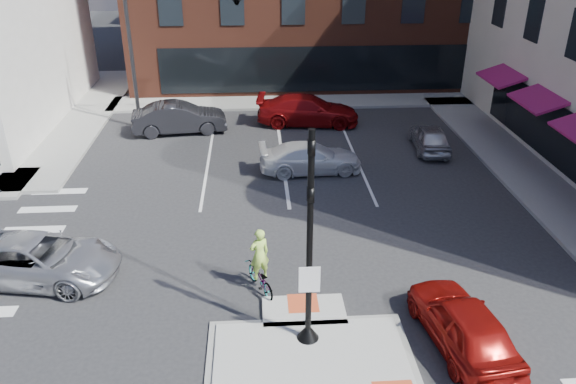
{
  "coord_description": "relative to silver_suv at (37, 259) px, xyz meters",
  "views": [
    {
      "loc": [
        -1.28,
        -11.41,
        10.4
      ],
      "look_at": [
        -0.22,
        5.52,
        2.0
      ],
      "focal_mm": 35.0,
      "sensor_mm": 36.0,
      "label": 1
    }
  ],
  "objects": [
    {
      "name": "ground",
      "position": [
        8.21,
        -3.89,
        -0.72
      ],
      "size": [
        120.0,
        120.0,
        0.0
      ],
      "primitive_type": "plane",
      "color": "#28282B",
      "rests_on": "ground"
    },
    {
      "name": "silver_suv",
      "position": [
        0.0,
        0.0,
        0.0
      ],
      "size": [
        5.5,
        3.23,
        1.44
      ],
      "primitive_type": "imported",
      "rotation": [
        0.0,
        0.0,
        1.4
      ],
      "color": "#B8B9C0",
      "rests_on": "ground"
    },
    {
      "name": "sidewalk_e",
      "position": [
        19.01,
        6.11,
        -0.64
      ],
      "size": [
        3.0,
        24.0,
        0.15
      ],
      "primitive_type": "cube",
      "color": "gray",
      "rests_on": "ground"
    },
    {
      "name": "bg_car_red",
      "position": [
        9.87,
        14.08,
        0.08
      ],
      "size": [
        5.74,
        2.82,
        1.61
      ],
      "primitive_type": "imported",
      "rotation": [
        0.0,
        0.0,
        1.46
      ],
      "color": "maroon",
      "rests_on": "ground"
    },
    {
      "name": "mast_arm_signal",
      "position": [
        4.74,
        14.11,
        5.49
      ],
      "size": [
        6.1,
        2.24,
        8.0
      ],
      "color": "black",
      "rests_on": "ground"
    },
    {
      "name": "red_sedan",
      "position": [
        12.3,
        -3.89,
        -0.0
      ],
      "size": [
        2.28,
        4.39,
        1.43
      ],
      "primitive_type": "imported",
      "rotation": [
        0.0,
        0.0,
        3.29
      ],
      "color": "maroon",
      "rests_on": "ground"
    },
    {
      "name": "sidewalk_n",
      "position": [
        11.21,
        18.11,
        -0.64
      ],
      "size": [
        26.0,
        3.0,
        0.15
      ],
      "primitive_type": "cube",
      "color": "gray",
      "rests_on": "ground"
    },
    {
      "name": "signal_pole",
      "position": [
        8.21,
        -3.5,
        1.64
      ],
      "size": [
        0.6,
        0.6,
        5.98
      ],
      "color": "black",
      "rests_on": "refuge_island"
    },
    {
      "name": "refuge_island",
      "position": [
        8.21,
        -4.15,
        -0.67
      ],
      "size": [
        5.4,
        4.65,
        0.13
      ],
      "color": "gray",
      "rests_on": "ground"
    },
    {
      "name": "cyclist",
      "position": [
        6.97,
        -1.09,
        0.0
      ],
      "size": [
        1.22,
        1.78,
        2.15
      ],
      "rotation": [
        0.0,
        0.0,
        3.56
      ],
      "color": "#3F3F44",
      "rests_on": "ground"
    },
    {
      "name": "bg_car_silver",
      "position": [
        15.47,
        9.93,
        -0.07
      ],
      "size": [
        1.82,
        3.9,
        1.29
      ],
      "primitive_type": "imported",
      "rotation": [
        0.0,
        0.0,
        3.06
      ],
      "color": "#B7B9BF",
      "rests_on": "ground"
    },
    {
      "name": "bg_car_dark",
      "position": [
        2.99,
        13.18,
        0.08
      ],
      "size": [
        5.05,
        2.29,
        1.61
      ],
      "primitive_type": "imported",
      "rotation": [
        0.0,
        0.0,
        1.7
      ],
      "color": "#25252A",
      "rests_on": "ground"
    },
    {
      "name": "white_pickup",
      "position": [
        9.39,
        7.71,
        -0.06
      ],
      "size": [
        4.65,
        2.11,
        1.32
      ],
      "primitive_type": "imported",
      "rotation": [
        0.0,
        0.0,
        1.63
      ],
      "color": "white",
      "rests_on": "ground"
    }
  ]
}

